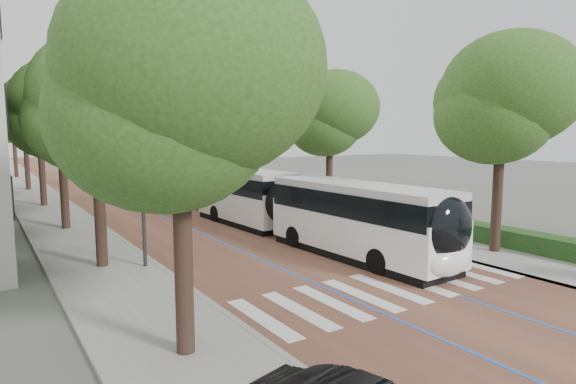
{
  "coord_description": "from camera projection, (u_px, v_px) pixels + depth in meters",
  "views": [
    {
      "loc": [
        -11.43,
        -10.55,
        5.33
      ],
      "look_at": [
        1.57,
        9.47,
        2.4
      ],
      "focal_mm": 30.0,
      "sensor_mm": 36.0,
      "label": 1
    }
  ],
  "objects": [
    {
      "name": "ground",
      "position": [
        406.0,
        298.0,
        15.61
      ],
      "size": [
        160.0,
        160.0,
        0.0
      ],
      "primitive_type": "plane",
      "color": "#51544C",
      "rests_on": "ground"
    },
    {
      "name": "road",
      "position": [
        112.0,
        186.0,
        48.91
      ],
      "size": [
        11.0,
        140.0,
        0.02
      ],
      "primitive_type": "cube",
      "color": "brown",
      "rests_on": "ground"
    },
    {
      "name": "sidewalk_left",
      "position": [
        29.0,
        190.0,
        44.85
      ],
      "size": [
        4.0,
        140.0,
        0.12
      ],
      "primitive_type": "cube",
      "color": "gray",
      "rests_on": "ground"
    },
    {
      "name": "sidewalk_right",
      "position": [
        182.0,
        181.0,
        52.96
      ],
      "size": [
        4.0,
        140.0,
        0.12
      ],
      "primitive_type": "cube",
      "color": "gray",
      "rests_on": "ground"
    },
    {
      "name": "kerb_left",
      "position": [
        51.0,
        189.0,
        45.87
      ],
      "size": [
        0.2,
        140.0,
        0.14
      ],
      "primitive_type": "cube",
      "color": "gray",
      "rests_on": "ground"
    },
    {
      "name": "kerb_right",
      "position": [
        166.0,
        182.0,
        51.93
      ],
      "size": [
        0.2,
        140.0,
        0.14
      ],
      "primitive_type": "cube",
      "color": "gray",
      "rests_on": "ground"
    },
    {
      "name": "zebra_crossing",
      "position": [
        388.0,
        288.0,
        16.55
      ],
      "size": [
        10.55,
        3.6,
        0.01
      ],
      "color": "silver",
      "rests_on": "ground"
    },
    {
      "name": "lane_line_left",
      "position": [
        95.0,
        186.0,
        48.04
      ],
      "size": [
        0.12,
        126.0,
        0.01
      ],
      "primitive_type": "cube",
      "color": "blue",
      "rests_on": "road"
    },
    {
      "name": "lane_line_right",
      "position": [
        128.0,
        185.0,
        49.77
      ],
      "size": [
        0.12,
        126.0,
        0.01
      ],
      "primitive_type": "cube",
      "color": "blue",
      "rests_on": "road"
    },
    {
      "name": "hedge",
      "position": [
        557.0,
        247.0,
        20.47
      ],
      "size": [
        1.2,
        14.0,
        0.8
      ],
      "primitive_type": "cube",
      "color": "#163A14",
      "rests_on": "sidewalk_right"
    },
    {
      "name": "streetlight_far",
      "position": [
        254.0,
        140.0,
        36.92
      ],
      "size": [
        1.82,
        0.2,
        8.0
      ],
      "color": "#313134",
      "rests_on": "sidewalk_right"
    },
    {
      "name": "lamp_post_left",
      "position": [
        142.0,
        165.0,
        18.47
      ],
      "size": [
        0.14,
        0.14,
        8.0
      ],
      "primitive_type": "cylinder",
      "color": "#313134",
      "rests_on": "sidewalk_left"
    },
    {
      "name": "trees_left",
      "position": [
        44.0,
        114.0,
        31.54
      ],
      "size": [
        5.99,
        60.97,
        9.66
      ],
      "color": "black",
      "rests_on": "ground"
    },
    {
      "name": "trees_right",
      "position": [
        265.0,
        118.0,
        37.43
      ],
      "size": [
        5.97,
        47.92,
        9.15
      ],
      "color": "black",
      "rests_on": "ground"
    },
    {
      "name": "lead_bus",
      "position": [
        304.0,
        209.0,
        23.67
      ],
      "size": [
        3.31,
        18.49,
        3.2
      ],
      "rotation": [
        0.0,
        0.0,
        0.04
      ],
      "color": "black",
      "rests_on": "ground"
    },
    {
      "name": "bus_queued_0",
      "position": [
        190.0,
        181.0,
        37.04
      ],
      "size": [
        2.66,
        12.42,
        3.2
      ],
      "rotation": [
        0.0,
        0.0,
        0.01
      ],
      "color": "white",
      "rests_on": "ground"
    },
    {
      "name": "bus_queued_1",
      "position": [
        135.0,
        171.0,
        47.64
      ],
      "size": [
        3.32,
        12.53,
        3.2
      ],
      "rotation": [
        0.0,
        0.0,
        0.07
      ],
      "color": "white",
      "rests_on": "ground"
    },
    {
      "name": "bus_queued_2",
      "position": [
        112.0,
        163.0,
        59.01
      ],
      "size": [
        3.18,
        12.51,
        3.2
      ],
      "rotation": [
        0.0,
        0.0,
        -0.05
      ],
      "color": "white",
      "rests_on": "ground"
    },
    {
      "name": "bus_queued_3",
      "position": [
        90.0,
        159.0,
        70.19
      ],
      "size": [
        3.19,
        12.52,
        3.2
      ],
      "rotation": [
        0.0,
        0.0,
        -0.06
      ],
      "color": "white",
      "rests_on": "ground"
    }
  ]
}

